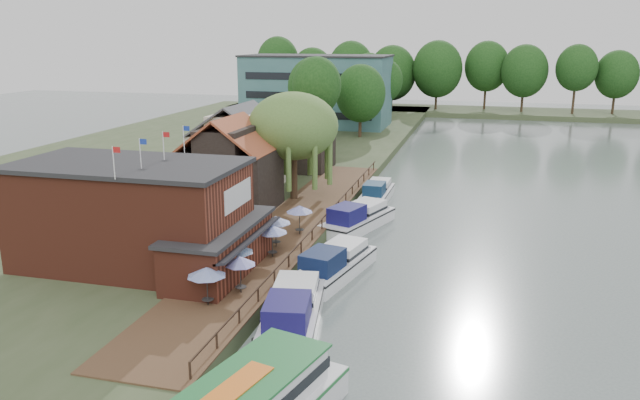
% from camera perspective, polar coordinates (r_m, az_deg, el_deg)
% --- Properties ---
extents(ground, '(260.00, 260.00, 0.00)m').
position_cam_1_polar(ground, '(41.47, 3.79, -8.68)').
color(ground, '#515E5D').
rests_on(ground, ground).
extents(land_bank, '(50.00, 140.00, 1.00)m').
position_cam_1_polar(land_bank, '(82.90, -12.05, 3.35)').
color(land_bank, '#384728').
rests_on(land_bank, ground).
extents(quay_deck, '(6.00, 50.00, 0.10)m').
position_cam_1_polar(quay_deck, '(52.07, -2.70, -2.47)').
color(quay_deck, '#47301E').
rests_on(quay_deck, land_bank).
extents(quay_rail, '(0.20, 49.00, 1.00)m').
position_cam_1_polar(quay_rail, '(51.68, 0.32, -2.07)').
color(quay_rail, black).
rests_on(quay_rail, land_bank).
extents(pub, '(20.00, 11.00, 7.30)m').
position_cam_1_polar(pub, '(43.70, -14.68, -1.43)').
color(pub, maroon).
rests_on(pub, land_bank).
extents(hotel_block, '(25.40, 12.40, 12.30)m').
position_cam_1_polar(hotel_block, '(111.64, -0.29, 10.00)').
color(hotel_block, '#38666B').
rests_on(hotel_block, land_bank).
extents(cottage_a, '(8.60, 7.60, 8.50)m').
position_cam_1_polar(cottage_a, '(57.06, -8.26, 3.28)').
color(cottage_a, black).
rests_on(cottage_a, land_bank).
extents(cottage_b, '(9.60, 8.60, 8.50)m').
position_cam_1_polar(cottage_b, '(67.26, -7.30, 5.05)').
color(cottage_b, beige).
rests_on(cottage_b, land_bank).
extents(cottage_c, '(7.60, 7.60, 8.50)m').
position_cam_1_polar(cottage_c, '(74.33, -1.81, 6.09)').
color(cottage_c, black).
rests_on(cottage_c, land_bank).
extents(willow, '(8.60, 8.60, 10.43)m').
position_cam_1_polar(willow, '(59.95, -2.45, 4.91)').
color(willow, '#476B2D').
rests_on(willow, land_bank).
extents(umbrella_0, '(2.32, 2.32, 2.38)m').
position_cam_1_polar(umbrella_0, '(37.43, -10.28, -7.76)').
color(umbrella_0, navy).
rests_on(umbrella_0, quay_deck).
extents(umbrella_1, '(1.96, 1.96, 2.38)m').
position_cam_1_polar(umbrella_1, '(38.87, -7.29, -6.77)').
color(umbrella_1, '#1D1C9C').
rests_on(umbrella_1, quay_deck).
extents(umbrella_2, '(2.38, 2.38, 2.38)m').
position_cam_1_polar(umbrella_2, '(41.04, -7.71, -5.60)').
color(umbrella_2, '#1C509B').
rests_on(umbrella_2, quay_deck).
extents(umbrella_3, '(2.23, 2.23, 2.38)m').
position_cam_1_polar(umbrella_3, '(44.72, -4.39, -3.77)').
color(umbrella_3, '#1C309B').
rests_on(umbrella_3, quay_deck).
extents(umbrella_4, '(2.31, 2.31, 2.38)m').
position_cam_1_polar(umbrella_4, '(46.91, -4.06, -2.87)').
color(umbrella_4, navy).
rests_on(umbrella_4, quay_deck).
extents(umbrella_5, '(2.15, 2.15, 2.38)m').
position_cam_1_polar(umbrella_5, '(49.70, -1.88, -1.82)').
color(umbrella_5, '#1C279A').
rests_on(umbrella_5, quay_deck).
extents(cruiser_0, '(5.18, 11.04, 2.60)m').
position_cam_1_polar(cruiser_0, '(36.68, -2.55, -9.69)').
color(cruiser_0, silver).
rests_on(cruiser_0, ground).
extents(cruiser_1, '(5.29, 10.49, 2.44)m').
position_cam_1_polar(cruiser_1, '(44.07, 1.36, -5.49)').
color(cruiser_1, white).
rests_on(cruiser_1, ground).
extents(cruiser_2, '(6.31, 10.67, 2.47)m').
position_cam_1_polar(cruiser_2, '(54.88, 3.49, -1.37)').
color(cruiser_2, white).
rests_on(cruiser_2, ground).
extents(cruiser_3, '(2.98, 9.03, 2.15)m').
position_cam_1_polar(cruiser_3, '(64.71, 5.25, 0.95)').
color(cruiser_3, white).
rests_on(cruiser_3, ground).
extents(swan, '(0.44, 0.44, 0.44)m').
position_cam_1_polar(swan, '(31.22, -8.27, -16.80)').
color(swan, white).
rests_on(swan, ground).
extents(bank_tree_0, '(6.26, 6.26, 13.00)m').
position_cam_1_polar(bank_tree_0, '(81.01, -0.30, 8.42)').
color(bank_tree_0, '#143811').
rests_on(bank_tree_0, land_bank).
extents(bank_tree_1, '(7.61, 7.61, 12.61)m').
position_cam_1_polar(bank_tree_1, '(92.07, -0.56, 9.07)').
color(bank_tree_1, '#143811').
rests_on(bank_tree_1, land_bank).
extents(bank_tree_2, '(7.81, 7.81, 11.31)m').
position_cam_1_polar(bank_tree_2, '(98.40, 3.72, 9.03)').
color(bank_tree_2, '#143811').
rests_on(bank_tree_2, land_bank).
extents(bank_tree_3, '(6.78, 6.78, 11.48)m').
position_cam_1_polar(bank_tree_3, '(115.96, 5.86, 9.90)').
color(bank_tree_3, '#143811').
rests_on(bank_tree_3, land_bank).
extents(bank_tree_4, '(7.93, 7.93, 11.82)m').
position_cam_1_polar(bank_tree_4, '(125.71, 3.03, 10.41)').
color(bank_tree_4, '#143811').
rests_on(bank_tree_4, land_bank).
extents(bank_tree_5, '(7.47, 7.47, 12.09)m').
position_cam_1_polar(bank_tree_5, '(133.95, 4.48, 10.71)').
color(bank_tree_5, '#143811').
rests_on(bank_tree_5, land_bank).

